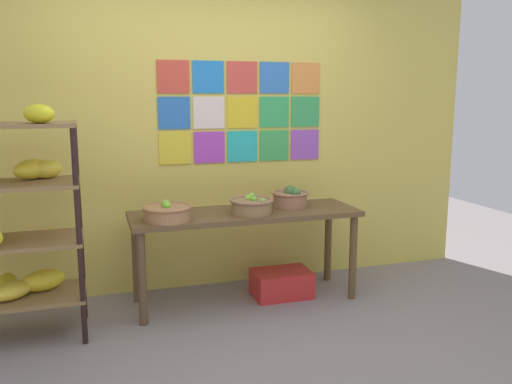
% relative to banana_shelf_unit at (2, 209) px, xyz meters
% --- Properties ---
extents(ground, '(9.07, 9.07, 0.00)m').
position_rel_banana_shelf_unit_xyz_m(ground, '(1.52, -0.91, -0.88)').
color(ground, gray).
extents(back_wall_with_art, '(4.74, 0.07, 2.86)m').
position_rel_banana_shelf_unit_xyz_m(back_wall_with_art, '(1.52, 0.66, 0.55)').
color(back_wall_with_art, '#DAC553').
rests_on(back_wall_with_art, ground).
extents(banana_shelf_unit, '(0.94, 0.56, 1.58)m').
position_rel_banana_shelf_unit_xyz_m(banana_shelf_unit, '(0.00, 0.00, 0.00)').
color(banana_shelf_unit, black).
rests_on(banana_shelf_unit, ground).
extents(display_table, '(1.76, 0.58, 0.72)m').
position_rel_banana_shelf_unit_xyz_m(display_table, '(1.68, 0.18, -0.25)').
color(display_table, brown).
rests_on(display_table, ground).
extents(fruit_basket_left, '(0.36, 0.36, 0.14)m').
position_rel_banana_shelf_unit_xyz_m(fruit_basket_left, '(1.06, 0.06, -0.10)').
color(fruit_basket_left, '#9F7348').
rests_on(fruit_basket_left, display_table).
extents(fruit_basket_back_left, '(0.29, 0.29, 0.17)m').
position_rel_banana_shelf_unit_xyz_m(fruit_basket_back_left, '(2.07, 0.23, -0.09)').
color(fruit_basket_back_left, '#9C6B4B').
rests_on(fruit_basket_back_left, display_table).
extents(fruit_basket_right, '(0.33, 0.33, 0.14)m').
position_rel_banana_shelf_unit_xyz_m(fruit_basket_right, '(1.70, 0.09, -0.10)').
color(fruit_basket_right, olive).
rests_on(fruit_basket_right, display_table).
extents(produce_crate_under_table, '(0.46, 0.31, 0.21)m').
position_rel_banana_shelf_unit_xyz_m(produce_crate_under_table, '(1.98, 0.17, -0.78)').
color(produce_crate_under_table, red).
rests_on(produce_crate_under_table, ground).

